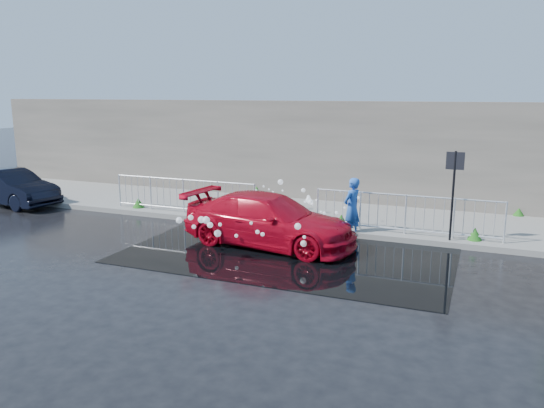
{
  "coord_description": "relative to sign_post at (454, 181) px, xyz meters",
  "views": [
    {
      "loc": [
        4.93,
        -11.04,
        3.97
      ],
      "look_at": [
        -0.34,
        1.91,
        1.0
      ],
      "focal_mm": 35.0,
      "sensor_mm": 36.0,
      "label": 1
    }
  ],
  "objects": [
    {
      "name": "water_spray",
      "position": [
        -4.73,
        -0.87,
        -1.0
      ],
      "size": [
        3.59,
        5.63,
        1.11
      ],
      "color": "white",
      "rests_on": "ground"
    },
    {
      "name": "retaining_wall",
      "position": [
        -4.2,
        4.1,
        0.18
      ],
      "size": [
        30.0,
        0.6,
        3.5
      ],
      "primitive_type": "cube",
      "color": "#57524A",
      "rests_on": "pavement"
    },
    {
      "name": "railing_left",
      "position": [
        -8.2,
        0.25,
        -0.99
      ],
      "size": [
        5.05,
        0.05,
        1.1
      ],
      "color": "silver",
      "rests_on": "pavement"
    },
    {
      "name": "pavement",
      "position": [
        -4.2,
        1.9,
        -1.65
      ],
      "size": [
        30.0,
        4.0,
        0.15
      ],
      "primitive_type": "cube",
      "color": "gray",
      "rests_on": "ground"
    },
    {
      "name": "person",
      "position": [
        -2.6,
        -0.1,
        -0.89
      ],
      "size": [
        0.6,
        0.72,
        1.67
      ],
      "primitive_type": "imported",
      "rotation": [
        0.0,
        0.0,
        -1.96
      ],
      "color": "blue",
      "rests_on": "ground"
    },
    {
      "name": "sign_post",
      "position": [
        0.0,
        0.0,
        0.0
      ],
      "size": [
        0.45,
        0.06,
        2.5
      ],
      "color": "black",
      "rests_on": "ground"
    },
    {
      "name": "weeds",
      "position": [
        -4.42,
        1.32,
        -1.41
      ],
      "size": [
        12.17,
        3.93,
        0.37
      ],
      "color": "#194B14",
      "rests_on": "pavement"
    },
    {
      "name": "red_car",
      "position": [
        -4.41,
        -1.7,
        -1.05
      ],
      "size": [
        4.84,
        2.37,
        1.35
      ],
      "primitive_type": "imported",
      "rotation": [
        0.0,
        0.0,
        1.47
      ],
      "color": "#B0071A",
      "rests_on": "ground"
    },
    {
      "name": "railing_right",
      "position": [
        -1.2,
        0.25,
        -0.99
      ],
      "size": [
        5.05,
        0.05,
        1.1
      ],
      "color": "silver",
      "rests_on": "pavement"
    },
    {
      "name": "curb",
      "position": [
        -4.2,
        -0.1,
        -1.64
      ],
      "size": [
        30.0,
        0.25,
        0.16
      ],
      "primitive_type": "cube",
      "color": "gray",
      "rests_on": "ground"
    },
    {
      "name": "dark_car",
      "position": [
        -14.81,
        -0.5,
        -1.09
      ],
      "size": [
        4.01,
        1.89,
        1.27
      ],
      "primitive_type": "imported",
      "rotation": [
        0.0,
        0.0,
        1.43
      ],
      "color": "black",
      "rests_on": "ground"
    },
    {
      "name": "ground",
      "position": [
        -4.2,
        -3.1,
        -1.72
      ],
      "size": [
        90.0,
        90.0,
        0.0
      ],
      "primitive_type": "plane",
      "color": "black",
      "rests_on": "ground"
    },
    {
      "name": "puddle",
      "position": [
        -3.7,
        -2.1,
        -1.72
      ],
      "size": [
        8.0,
        5.0,
        0.01
      ],
      "primitive_type": "cube",
      "color": "black",
      "rests_on": "ground"
    }
  ]
}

